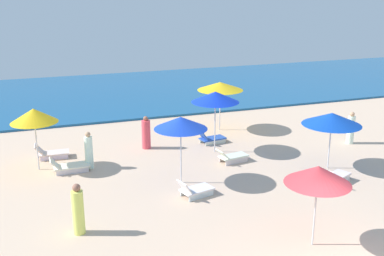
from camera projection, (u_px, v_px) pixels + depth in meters
ocean at (137, 91)px, 32.37m from camera, size 60.00×14.01×0.12m
umbrella_0 at (220, 86)px, 23.26m from camera, size 2.27×2.27×2.45m
umbrella_1 at (34, 116)px, 18.13m from camera, size 1.81×1.81×2.49m
lounge_chair_1_0 at (69, 166)px, 18.45m from camera, size 1.50×0.68×0.60m
lounge_chair_1_1 at (51, 153)px, 19.92m from camera, size 1.42×0.72×0.64m
umbrella_3 at (181, 123)px, 16.83m from camera, size 1.94×1.94×2.54m
lounge_chair_3_0 at (194, 190)px, 16.30m from camera, size 1.34×0.90×0.67m
umbrella_5 at (318, 175)px, 12.71m from camera, size 1.82×1.82×2.37m
umbrella_6 at (332, 119)px, 18.31m from camera, size 2.31×2.31×2.29m
lounge_chair_6_0 at (335, 177)px, 17.34m from camera, size 1.46×1.07×0.70m
umbrella_7 at (215, 97)px, 20.02m from camera, size 2.05×2.05×2.71m
lounge_chair_7_0 at (210, 138)px, 21.79m from camera, size 1.38×0.78×0.71m
lounge_chair_7_1 at (232, 157)px, 19.44m from camera, size 1.41×0.77×0.63m
beachgoer_0 at (146, 134)px, 21.02m from camera, size 0.52×0.52×1.48m
beachgoer_1 at (351, 129)px, 21.67m from camera, size 0.40×0.40×1.50m
beachgoer_2 at (78, 211)px, 13.72m from camera, size 0.48×0.48×1.58m
beachgoer_3 at (89, 151)px, 18.70m from camera, size 0.45×0.45×1.52m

